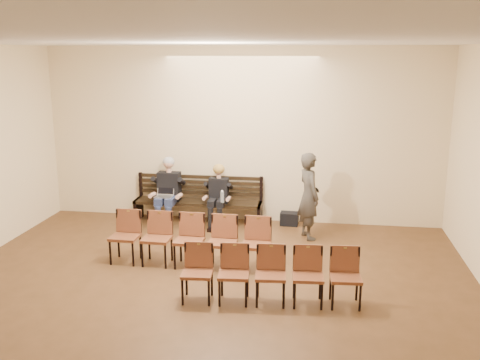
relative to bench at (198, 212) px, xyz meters
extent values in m
plane|color=brown|center=(0.83, -4.65, -0.23)|extent=(10.00, 10.00, 0.00)
cube|color=beige|center=(0.83, 0.35, 1.52)|extent=(8.00, 0.02, 3.50)
cube|color=white|center=(0.83, -4.65, 3.27)|extent=(8.00, 10.00, 0.02)
cube|color=black|center=(0.00, 0.00, 0.00)|extent=(2.60, 0.90, 0.45)
cube|color=silver|center=(-0.62, -0.29, 0.35)|extent=(0.40, 0.35, 0.25)
cylinder|color=silver|center=(0.58, -0.42, 0.34)|extent=(0.08, 0.08, 0.24)
cube|color=black|center=(1.84, 0.10, -0.09)|extent=(0.37, 0.26, 0.26)
imported|color=#37332D|center=(2.23, -0.60, 0.70)|extent=(0.69, 0.80, 1.86)
cube|color=brown|center=(0.38, -2.25, 0.20)|extent=(2.63, 0.53, 0.85)
cube|color=brown|center=(1.79, -3.35, 0.17)|extent=(2.47, 0.62, 0.80)
camera|label=1|loc=(2.40, -10.13, 3.15)|focal=40.00mm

